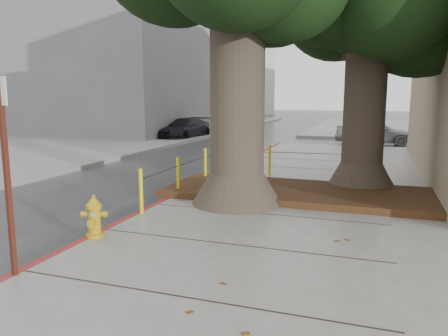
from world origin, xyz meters
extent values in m
plane|color=#28282B|center=(0.00, 0.00, 0.00)|extent=(140.00, 140.00, 0.00)
cube|color=slate|center=(6.00, 30.00, 0.07)|extent=(16.00, 20.00, 0.15)
cube|color=slate|center=(-14.00, 10.00, 0.07)|extent=(14.00, 60.00, 0.15)
cube|color=maroon|center=(-2.00, 2.50, 0.07)|extent=(0.14, 26.00, 0.16)
cube|color=black|center=(0.90, 3.90, 0.23)|extent=(6.40, 2.60, 0.16)
cube|color=slate|center=(-15.00, 22.00, 6.00)|extent=(12.00, 16.00, 12.00)
cube|color=silver|center=(-17.00, 45.00, 7.50)|extent=(12.00, 18.00, 15.00)
cone|color=#4C3F33|center=(-0.30, 2.70, 0.50)|extent=(2.04, 2.04, 0.70)
cylinder|color=#4C3F33|center=(-0.30, 2.70, 2.53)|extent=(1.20, 1.20, 4.22)
cone|color=#4C3F33|center=(2.30, 5.20, 0.50)|extent=(1.77, 1.77, 0.70)
cylinder|color=#4C3F33|center=(2.30, 5.20, 2.32)|extent=(1.04, 1.04, 3.84)
cylinder|color=yellow|center=(-1.90, 1.20, 0.60)|extent=(0.08, 0.08, 0.90)
sphere|color=yellow|center=(-1.90, 1.20, 1.05)|extent=(0.09, 0.09, 0.09)
cylinder|color=yellow|center=(-1.90, 3.00, 0.60)|extent=(0.08, 0.08, 0.90)
sphere|color=yellow|center=(-1.90, 3.00, 1.05)|extent=(0.09, 0.09, 0.09)
cylinder|color=yellow|center=(-1.90, 4.80, 0.60)|extent=(0.08, 0.08, 0.90)
sphere|color=yellow|center=(-1.90, 4.80, 1.05)|extent=(0.09, 0.09, 0.09)
cylinder|color=yellow|center=(-0.40, 6.30, 0.60)|extent=(0.08, 0.08, 0.90)
sphere|color=yellow|center=(-0.40, 6.30, 1.05)|extent=(0.09, 0.09, 0.09)
cylinder|color=yellow|center=(1.80, 6.50, 0.60)|extent=(0.08, 0.08, 0.90)
sphere|color=yellow|center=(1.80, 6.50, 1.05)|extent=(0.09, 0.09, 0.09)
cylinder|color=black|center=(-1.90, 2.10, 0.87)|extent=(0.02, 1.80, 0.02)
cylinder|color=black|center=(-1.90, 3.90, 0.87)|extent=(0.02, 1.80, 0.02)
cylinder|color=black|center=(-1.15, 5.55, 0.87)|extent=(1.51, 1.51, 0.02)
cylinder|color=black|center=(0.70, 6.40, 0.87)|extent=(2.20, 0.22, 0.02)
cylinder|color=gold|center=(-1.90, -0.40, 0.18)|extent=(0.39, 0.39, 0.06)
cylinder|color=gold|center=(-1.90, -0.40, 0.44)|extent=(0.27, 0.27, 0.48)
cylinder|color=gold|center=(-1.90, -0.40, 0.69)|extent=(0.36, 0.36, 0.07)
cone|color=gold|center=(-1.90, -0.40, 0.78)|extent=(0.33, 0.33, 0.13)
cylinder|color=gold|center=(-1.90, -0.40, 0.86)|extent=(0.07, 0.07, 0.05)
cylinder|color=gold|center=(-2.02, -0.44, 0.55)|extent=(0.16, 0.13, 0.09)
cylinder|color=gold|center=(-1.78, -0.36, 0.55)|extent=(0.16, 0.13, 0.09)
cylinder|color=gold|center=(-1.86, -0.51, 0.44)|extent=(0.16, 0.17, 0.12)
cube|color=#5999D8|center=(-1.86, -0.50, 0.57)|extent=(0.06, 0.03, 0.07)
cube|color=#471911|center=(-1.95, -2.15, 1.47)|extent=(0.08, 0.08, 2.64)
cube|color=silver|center=(-1.95, -2.15, 2.63)|extent=(0.26, 0.08, 0.37)
imported|color=#959499|center=(2.53, 17.75, 0.68)|extent=(4.06, 1.81, 1.36)
imported|color=black|center=(-8.16, 17.24, 0.61)|extent=(2.21, 4.41, 1.23)
camera|label=1|loc=(2.61, -6.53, 2.57)|focal=35.00mm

